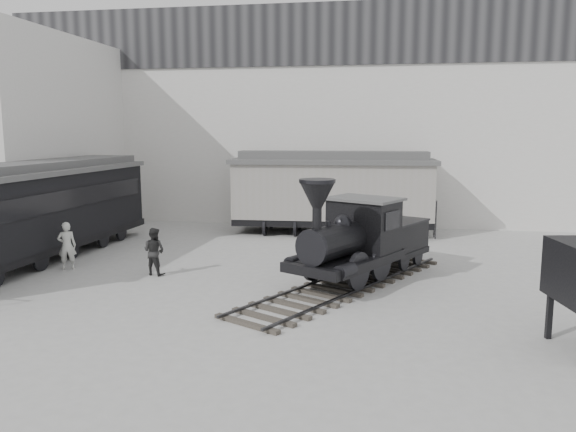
% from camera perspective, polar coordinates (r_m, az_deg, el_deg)
% --- Properties ---
extents(ground, '(90.00, 90.00, 0.00)m').
position_cam_1_polar(ground, '(15.51, -0.38, -9.48)').
color(ground, '#9E9E9B').
extents(north_wall, '(34.00, 2.51, 11.00)m').
position_cam_1_polar(north_wall, '(29.62, 4.59, 10.05)').
color(north_wall, silver).
rests_on(north_wall, ground).
extents(west_pavilion, '(7.00, 12.11, 9.00)m').
position_cam_1_polar(west_pavilion, '(29.81, -25.61, 7.19)').
color(west_pavilion, silver).
rests_on(west_pavilion, ground).
extents(locomotive, '(6.48, 9.38, 3.38)m').
position_cam_1_polar(locomotive, '(18.10, 7.11, -2.82)').
color(locomotive, '#413C35').
rests_on(locomotive, ground).
extents(boxcar, '(9.60, 3.34, 3.89)m').
position_cam_1_polar(boxcar, '(26.51, 4.52, 2.60)').
color(boxcar, black).
rests_on(boxcar, ground).
extents(passenger_coach, '(3.38, 12.93, 3.43)m').
position_cam_1_polar(passenger_coach, '(22.80, -24.05, 0.51)').
color(passenger_coach, black).
rests_on(passenger_coach, ground).
extents(visitor_a, '(0.73, 0.63, 1.69)m').
position_cam_1_polar(visitor_a, '(21.11, -21.55, -2.83)').
color(visitor_a, silver).
rests_on(visitor_a, ground).
extents(visitor_b, '(0.90, 0.77, 1.61)m').
position_cam_1_polar(visitor_b, '(19.46, -13.45, -3.51)').
color(visitor_b, '#252525').
rests_on(visitor_b, ground).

